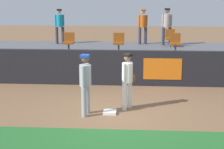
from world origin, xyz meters
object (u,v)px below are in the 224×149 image
object	(u,v)px
spectator_hooded	(167,24)
spectator_capped	(60,24)
seat_front_center	(119,42)
seat_back_right	(170,37)
seat_front_left	(69,41)
spectator_casual	(143,24)
seat_front_right	(175,42)
player_fielder_home	(128,77)
player_runner_visitor	(85,81)
first_base	(110,112)

from	to	relation	value
spectator_hooded	spectator_capped	world-z (taller)	spectator_hooded
seat_front_center	seat_back_right	distance (m)	2.98
seat_front_left	spectator_casual	distance (m)	4.24
seat_front_center	seat_front_right	size ratio (longest dim) A/B	1.00
seat_front_right	seat_front_left	distance (m)	4.63
seat_front_left	seat_back_right	bearing A→B (deg)	21.49
player_fielder_home	seat_front_center	distance (m)	4.50
seat_back_right	spectator_hooded	size ratio (longest dim) A/B	0.47
player_fielder_home	seat_front_center	world-z (taller)	seat_front_center
player_fielder_home	seat_back_right	bearing A→B (deg)	-167.09
player_runner_visitor	seat_front_center	xyz separation A→B (m)	(0.74, 5.14, 0.49)
spectator_hooded	spectator_casual	world-z (taller)	spectator_hooded
player_runner_visitor	spectator_capped	size ratio (longest dim) A/B	1.07
seat_front_center	seat_front_left	xyz separation A→B (m)	(-2.19, -0.00, -0.00)
player_runner_visitor	seat_back_right	world-z (taller)	seat_back_right
first_base	spectator_casual	world-z (taller)	spectator_casual
spectator_capped	seat_back_right	bearing A→B (deg)	152.89
first_base	seat_front_center	xyz separation A→B (m)	(0.03, 4.95, 1.53)
player_fielder_home	player_runner_visitor	bearing A→B (deg)	-30.88
player_fielder_home	seat_front_center	bearing A→B (deg)	-143.90
spectator_hooded	player_runner_visitor	bearing A→B (deg)	65.43
spectator_hooded	spectator_casual	xyz separation A→B (m)	(-1.17, 0.29, -0.04)
player_fielder_home	spectator_capped	xyz separation A→B (m)	(-3.63, 6.98, 1.08)
spectator_capped	spectator_hooded	bearing A→B (deg)	158.63
player_fielder_home	seat_front_left	size ratio (longest dim) A/B	2.12
first_base	player_runner_visitor	distance (m)	1.27
player_fielder_home	spectator_casual	xyz separation A→B (m)	(0.58, 7.09, 1.07)
seat_front_center	spectator_hooded	xyz separation A→B (m)	(2.25, 2.36, 0.57)
seat_front_right	spectator_hooded	size ratio (longest dim) A/B	0.47
spectator_capped	spectator_casual	world-z (taller)	spectator_capped
seat_front_center	spectator_capped	size ratio (longest dim) A/B	0.48
spectator_hooded	seat_front_center	bearing A→B (deg)	43.55
seat_front_left	spectator_capped	bearing A→B (deg)	110.19
player_runner_visitor	spectator_hooded	size ratio (longest dim) A/B	1.03
player_fielder_home	seat_front_right	world-z (taller)	seat_front_right
seat_front_center	spectator_hooded	size ratio (longest dim) A/B	0.47
seat_front_right	first_base	bearing A→B (deg)	-116.46
player_fielder_home	seat_back_right	size ratio (longest dim) A/B	2.12
player_runner_visitor	spectator_capped	world-z (taller)	spectator_capped
player_runner_visitor	spectator_capped	xyz separation A→B (m)	(-2.39, 7.68, 1.03)
spectator_hooded	spectator_capped	xyz separation A→B (m)	(-5.37, 0.18, -0.04)
spectator_capped	spectator_casual	xyz separation A→B (m)	(4.20, 0.11, -0.01)
first_base	seat_back_right	size ratio (longest dim) A/B	0.48
seat_front_right	seat_back_right	distance (m)	1.80
seat_front_left	spectator_capped	world-z (taller)	spectator_capped
seat_front_left	spectator_hooded	xyz separation A→B (m)	(4.44, 2.36, 0.57)
first_base	seat_front_right	bearing A→B (deg)	63.54
player_runner_visitor	seat_front_right	size ratio (longest dim) A/B	2.21
first_base	seat_front_right	size ratio (longest dim) A/B	0.48
seat_front_right	seat_front_center	bearing A→B (deg)	179.99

